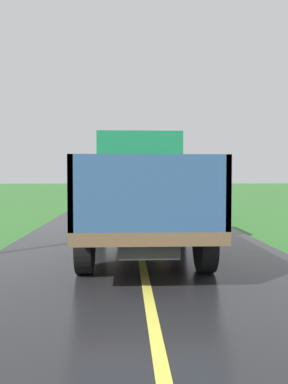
% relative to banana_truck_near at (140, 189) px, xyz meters
% --- Properties ---
extents(banana_truck_near, '(2.38, 5.82, 2.80)m').
position_rel_banana_truck_near_xyz_m(banana_truck_near, '(0.00, 0.00, 0.00)').
color(banana_truck_near, '#2D2D30').
rests_on(banana_truck_near, road_surface).
extents(banana_truck_far, '(2.38, 5.81, 2.80)m').
position_rel_banana_truck_near_xyz_m(banana_truck_far, '(0.49, 9.18, -0.01)').
color(banana_truck_far, '#2D2D30').
rests_on(banana_truck_far, road_surface).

